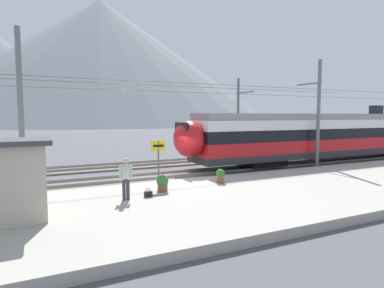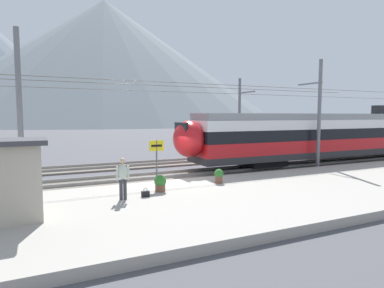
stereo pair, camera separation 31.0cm
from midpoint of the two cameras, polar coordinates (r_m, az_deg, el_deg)
The scene contains 14 objects.
ground_plane at distance 18.03m, azimuth -4.04°, elevation -6.89°, with size 400.00×400.00×0.00m, color #4C4C51.
platform_slab at distance 13.72m, azimuth 3.68°, elevation -9.96°, with size 120.00×8.40×0.34m, color #A39E93.
track_near at distance 19.56m, azimuth -5.89°, elevation -5.76°, with size 120.00×3.00×0.28m.
track_far at distance 24.34m, azimuth -10.02°, elevation -3.68°, with size 120.00×3.00×0.28m.
train_near_platform at distance 28.02m, azimuth 23.82°, elevation 1.54°, with size 27.45×2.91×4.27m.
catenary_mast_west at distance 16.35m, azimuth -28.22°, elevation 5.20°, with size 43.43×2.17×7.53m.
catenary_mast_mid at distance 23.73m, azimuth 20.63°, elevation 5.18°, with size 43.43×2.17×7.43m.
catenary_mast_far_side at distance 30.26m, azimuth 7.94°, elevation 5.06°, with size 43.43×2.45×7.09m.
platform_sign at distance 15.56m, azimuth -6.47°, elevation -1.52°, with size 0.70×0.08×2.19m.
passenger_walking at distance 13.32m, azimuth -12.16°, elevation -5.59°, with size 0.53×0.22×1.69m.
handbag_beside_passenger at distance 13.81m, azimuth -8.31°, elevation -8.62°, with size 0.32×0.18×0.37m.
potted_plant_platform_edge at distance 16.41m, azimuth 4.43°, elevation -5.45°, with size 0.46×0.46×0.70m.
potted_plant_by_shelter at distance 14.61m, azimuth -5.78°, elevation -6.73°, with size 0.54×0.54×0.74m.
mountain_central_peak at distance 179.59m, azimuth -15.72°, elevation 13.66°, with size 175.39×175.39×62.60m, color slate.
Camera 1 is at (-6.71, -16.31, 3.71)m, focal length 30.51 mm.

